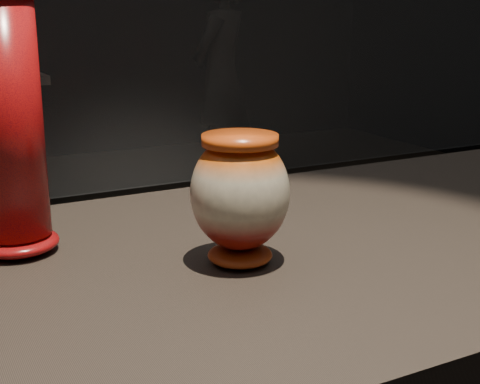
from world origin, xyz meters
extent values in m
cube|color=black|center=(0.00, 0.00, 0.88)|extent=(2.00, 0.80, 0.05)
ellipsoid|color=maroon|center=(0.04, -0.04, 0.91)|extent=(0.12, 0.12, 0.03)
ellipsoid|color=beige|center=(0.04, -0.04, 1.01)|extent=(0.18, 0.18, 0.17)
cylinder|color=orange|center=(0.04, -0.04, 1.09)|extent=(0.13, 0.13, 0.02)
ellipsoid|color=#AE0F0B|center=(-0.25, 0.16, 0.92)|extent=(0.15, 0.15, 0.03)
cylinder|color=#AE0F0B|center=(-0.25, 0.16, 1.11)|extent=(0.13, 0.13, 0.35)
cube|color=black|center=(0.26, 3.28, 0.42)|extent=(0.08, 0.50, 0.85)
imported|color=black|center=(1.76, 3.56, 0.79)|extent=(0.68, 0.65, 1.57)
camera|label=1|loc=(-0.40, -0.87, 1.27)|focal=50.00mm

